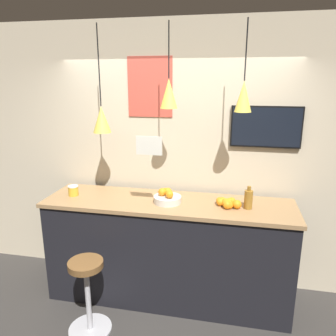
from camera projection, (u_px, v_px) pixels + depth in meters
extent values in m
cube|color=beige|center=(176.00, 158.00, 3.64)|extent=(8.00, 0.06, 2.90)
cube|color=black|center=(168.00, 252.00, 3.45)|extent=(2.49, 0.64, 1.06)
cube|color=#99754C|center=(168.00, 203.00, 3.31)|extent=(2.53, 0.68, 0.04)
cylinder|color=#B7B7BC|center=(90.00, 329.00, 3.10)|extent=(0.40, 0.40, 0.02)
cylinder|color=#B7B7BC|center=(88.00, 298.00, 3.02)|extent=(0.05, 0.05, 0.65)
cylinder|color=brown|center=(86.00, 265.00, 2.92)|extent=(0.32, 0.32, 0.06)
cylinder|color=beige|center=(168.00, 199.00, 3.27)|extent=(0.28, 0.28, 0.07)
sphere|color=orange|center=(165.00, 191.00, 3.29)|extent=(0.07, 0.07, 0.07)
sphere|color=orange|center=(169.00, 194.00, 3.19)|extent=(0.08, 0.08, 0.08)
sphere|color=orange|center=(162.00, 192.00, 3.26)|extent=(0.08, 0.08, 0.08)
sphere|color=orange|center=(168.00, 192.00, 3.27)|extent=(0.08, 0.08, 0.08)
sphere|color=orange|center=(220.00, 202.00, 3.18)|extent=(0.08, 0.08, 0.08)
sphere|color=orange|center=(224.00, 203.00, 3.18)|extent=(0.07, 0.07, 0.07)
sphere|color=orange|center=(226.00, 204.00, 3.14)|extent=(0.07, 0.07, 0.07)
sphere|color=orange|center=(219.00, 201.00, 3.23)|extent=(0.07, 0.07, 0.07)
sphere|color=orange|center=(226.00, 202.00, 3.16)|extent=(0.08, 0.08, 0.08)
sphere|color=orange|center=(228.00, 204.00, 3.15)|extent=(0.07, 0.07, 0.07)
sphere|color=orange|center=(229.00, 205.00, 3.11)|extent=(0.08, 0.08, 0.08)
sphere|color=orange|center=(223.00, 201.00, 3.20)|extent=(0.08, 0.08, 0.08)
sphere|color=orange|center=(227.00, 205.00, 3.10)|extent=(0.08, 0.08, 0.08)
sphere|color=orange|center=(228.00, 203.00, 3.16)|extent=(0.08, 0.08, 0.08)
sphere|color=orange|center=(227.00, 203.00, 3.16)|extent=(0.08, 0.08, 0.08)
sphere|color=orange|center=(229.00, 202.00, 3.18)|extent=(0.08, 0.08, 0.08)
sphere|color=orange|center=(237.00, 204.00, 3.11)|extent=(0.09, 0.09, 0.09)
sphere|color=orange|center=(232.00, 201.00, 3.19)|extent=(0.08, 0.08, 0.08)
cylinder|color=olive|center=(248.00, 200.00, 3.10)|extent=(0.08, 0.08, 0.18)
cylinder|color=olive|center=(249.00, 188.00, 3.07)|extent=(0.04, 0.04, 0.04)
cylinder|color=gold|center=(73.00, 191.00, 3.46)|extent=(0.10, 0.10, 0.10)
cylinder|color=white|center=(73.00, 186.00, 3.45)|extent=(0.11, 0.11, 0.01)
cylinder|color=black|center=(99.00, 66.00, 3.12)|extent=(0.01, 0.01, 0.76)
cone|color=#EAD14C|center=(102.00, 119.00, 3.26)|extent=(0.18, 0.18, 0.26)
sphere|color=#F9EFCC|center=(102.00, 131.00, 3.29)|extent=(0.04, 0.04, 0.04)
cylinder|color=black|center=(169.00, 50.00, 2.96)|extent=(0.01, 0.01, 0.50)
cone|color=#EAD14C|center=(169.00, 94.00, 3.06)|extent=(0.16, 0.16, 0.27)
sphere|color=#F9EFCC|center=(169.00, 106.00, 3.09)|extent=(0.04, 0.04, 0.04)
cylinder|color=black|center=(246.00, 50.00, 2.83)|extent=(0.01, 0.01, 0.52)
cone|color=#EAD14C|center=(243.00, 97.00, 2.93)|extent=(0.15, 0.15, 0.27)
sphere|color=#F9EFCC|center=(243.00, 110.00, 2.96)|extent=(0.04, 0.04, 0.04)
cube|color=black|center=(266.00, 127.00, 3.31)|extent=(0.70, 0.04, 0.42)
cube|color=black|center=(266.00, 127.00, 3.29)|extent=(0.67, 0.01, 0.39)
cube|color=silver|center=(149.00, 146.00, 2.92)|extent=(0.24, 0.01, 0.17)
cube|color=#C64C3D|center=(150.00, 87.00, 3.46)|extent=(0.48, 0.01, 0.63)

